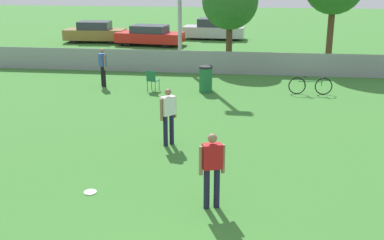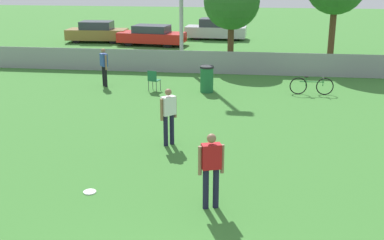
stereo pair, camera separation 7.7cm
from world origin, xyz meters
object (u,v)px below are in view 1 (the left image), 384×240
(frisbee_disc, at_px, (90,192))
(player_thrower_red, at_px, (212,166))
(tree_near_pole, at_px, (230,2))
(trash_bin, at_px, (206,79))
(player_receiver_white, at_px, (168,113))
(bicycle_sideline, at_px, (310,86))
(parked_car_tan, at_px, (95,32))
(spectator_in_blue, at_px, (103,65))
(parked_car_red, at_px, (150,35))
(parked_car_silver, at_px, (214,29))
(folding_chair_sideline, at_px, (152,79))

(frisbee_disc, bearing_deg, player_thrower_red, -7.14)
(tree_near_pole, xyz_separation_m, trash_bin, (-0.63, -5.72, -2.75))
(player_receiver_white, relative_size, bicycle_sideline, 0.95)
(frisbee_disc, bearing_deg, parked_car_tan, 107.96)
(player_thrower_red, distance_m, spectator_in_blue, 11.90)
(player_receiver_white, bearing_deg, frisbee_disc, -157.10)
(bicycle_sideline, height_order, parked_car_red, parked_car_red)
(trash_bin, distance_m, parked_car_tan, 15.92)
(frisbee_disc, height_order, parked_car_silver, parked_car_silver)
(player_receiver_white, bearing_deg, player_thrower_red, -113.39)
(parked_car_tan, bearing_deg, parked_car_red, -16.18)
(parked_car_tan, distance_m, parked_car_red, 4.18)
(tree_near_pole, bearing_deg, spectator_in_blue, -134.08)
(folding_chair_sideline, bearing_deg, frisbee_disc, 109.24)
(folding_chair_sideline, xyz_separation_m, parked_car_silver, (1.21, 15.79, 0.18))
(tree_near_pole, distance_m, trash_bin, 6.38)
(player_receiver_white, bearing_deg, folding_chair_sideline, 59.41)
(frisbee_disc, bearing_deg, folding_chair_sideline, 93.30)
(player_receiver_white, distance_m, bicycle_sideline, 8.04)
(player_thrower_red, height_order, folding_chair_sideline, player_thrower_red)
(player_thrower_red, relative_size, parked_car_silver, 0.38)
(tree_near_pole, bearing_deg, frisbee_disc, -98.45)
(player_thrower_red, xyz_separation_m, frisbee_disc, (-2.82, 0.35, -0.95))
(folding_chair_sideline, xyz_separation_m, parked_car_red, (-2.76, 12.32, 0.14))
(tree_near_pole, bearing_deg, player_thrower_red, -88.08)
(frisbee_disc, relative_size, parked_car_silver, 0.07)
(folding_chair_sideline, height_order, bicycle_sideline, folding_chair_sideline)
(parked_car_tan, bearing_deg, spectator_in_blue, -73.40)
(frisbee_disc, height_order, trash_bin, trash_bin)
(trash_bin, distance_m, parked_car_red, 13.14)
(frisbee_disc, distance_m, parked_car_tan, 23.97)
(tree_near_pole, height_order, spectator_in_blue, tree_near_pole)
(spectator_in_blue, relative_size, trash_bin, 1.51)
(frisbee_disc, xyz_separation_m, parked_car_tan, (-7.39, 22.79, 0.67))
(tree_near_pole, distance_m, folding_chair_sideline, 7.09)
(bicycle_sideline, relative_size, parked_car_tan, 0.42)
(tree_near_pole, relative_size, parked_car_red, 1.05)
(player_thrower_red, bearing_deg, trash_bin, 76.71)
(spectator_in_blue, bearing_deg, parked_car_tan, -20.04)
(bicycle_sideline, relative_size, trash_bin, 1.61)
(player_thrower_red, bearing_deg, spectator_in_blue, 98.49)
(parked_car_silver, bearing_deg, spectator_in_blue, -100.59)
(frisbee_disc, xyz_separation_m, parked_car_red, (-3.31, 21.85, 0.65))
(spectator_in_blue, height_order, trash_bin, spectator_in_blue)
(tree_near_pole, height_order, parked_car_tan, tree_near_pole)
(trash_bin, relative_size, parked_car_tan, 0.26)
(tree_near_pole, height_order, frisbee_disc, tree_near_pole)
(tree_near_pole, relative_size, player_receiver_white, 2.83)
(tree_near_pole, distance_m, parked_car_red, 8.93)
(player_thrower_red, distance_m, trash_bin, 10.12)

